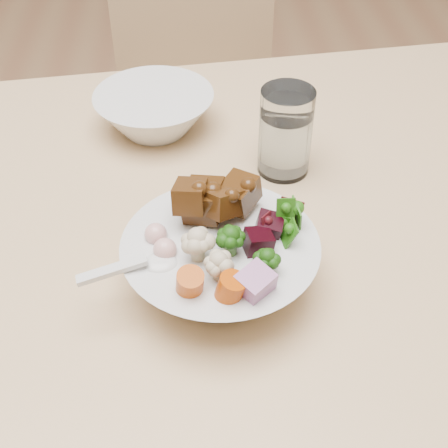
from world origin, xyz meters
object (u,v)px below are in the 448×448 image
object	(u,v)px
water_glass	(285,135)
food_bowl	(222,260)
chair_far	(200,110)
side_bowl	(155,112)
dining_table	(341,248)

from	to	relation	value
water_glass	food_bowl	bearing A→B (deg)	-115.56
chair_far	food_bowl	bearing A→B (deg)	-94.62
side_bowl	dining_table	bearing A→B (deg)	-39.31
food_bowl	side_bowl	bearing A→B (deg)	103.47
dining_table	side_bowl	bearing A→B (deg)	134.55
side_bowl	water_glass	bearing A→B (deg)	-32.83
food_bowl	chair_far	bearing A→B (deg)	89.74
water_glass	chair_far	bearing A→B (deg)	99.62
chair_far	food_bowl	distance (m)	0.79
food_bowl	side_bowl	distance (m)	0.32
food_bowl	water_glass	xyz separation A→B (m)	(0.10, 0.20, 0.02)
chair_far	food_bowl	xyz separation A→B (m)	(-0.00, -0.74, 0.27)
dining_table	water_glass	bearing A→B (deg)	122.63
side_bowl	chair_far	bearing A→B (deg)	79.90
food_bowl	side_bowl	world-z (taller)	food_bowl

